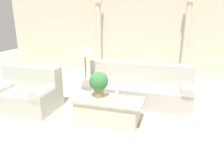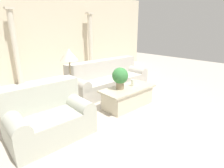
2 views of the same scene
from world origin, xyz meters
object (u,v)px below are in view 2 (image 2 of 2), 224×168
loveseat (48,116)px  potted_plant (120,77)px  floor_lamp (69,57)px  coffee_table (128,97)px  sofa_long (108,79)px

loveseat → potted_plant: size_ratio=2.68×
loveseat → potted_plant: 1.77m
floor_lamp → loveseat: bearing=-136.5°
loveseat → coffee_table: 1.94m
loveseat → sofa_long: bearing=24.6°
loveseat → potted_plant: bearing=-1.8°
potted_plant → floor_lamp: bearing=125.2°
loveseat → potted_plant: (1.73, -0.05, 0.41)m
sofa_long → loveseat: size_ratio=1.83×
sofa_long → floor_lamp: floor_lamp is taller
sofa_long → potted_plant: size_ratio=4.90×
sofa_long → potted_plant: 1.33m
sofa_long → potted_plant: bearing=-118.0°
coffee_table → potted_plant: size_ratio=2.71×
coffee_table → potted_plant: bearing=160.6°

